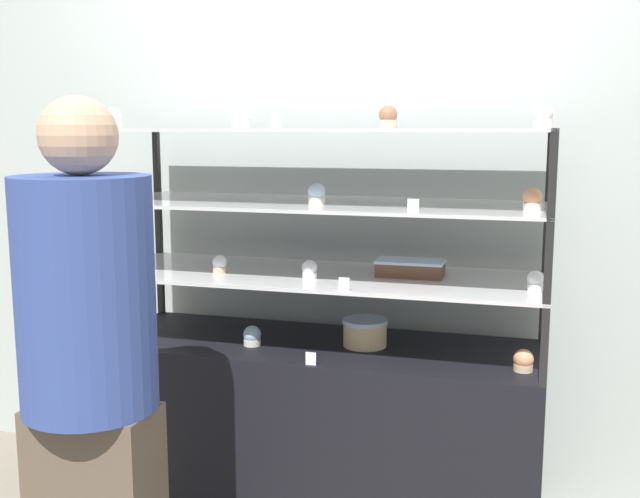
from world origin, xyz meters
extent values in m
cube|color=#A8B2AD|center=(0.00, 0.42, 1.30)|extent=(8.00, 0.05, 2.60)
cube|color=black|center=(0.00, 0.00, 0.35)|extent=(1.60, 0.55, 0.71)
cube|color=black|center=(-0.79, 0.27, 0.84)|extent=(0.02, 0.02, 0.26)
cube|color=black|center=(0.79, 0.27, 0.84)|extent=(0.02, 0.02, 0.26)
cube|color=black|center=(-0.79, -0.27, 0.84)|extent=(0.02, 0.02, 0.26)
cube|color=black|center=(0.79, -0.27, 0.84)|extent=(0.02, 0.02, 0.26)
cube|color=silver|center=(0.00, 0.00, 0.96)|extent=(1.60, 0.55, 0.01)
cube|color=black|center=(-0.79, 0.27, 1.10)|extent=(0.02, 0.02, 0.26)
cube|color=black|center=(0.79, 0.27, 1.10)|extent=(0.02, 0.02, 0.26)
cube|color=black|center=(-0.79, -0.27, 1.10)|extent=(0.02, 0.02, 0.26)
cube|color=black|center=(0.79, -0.27, 1.10)|extent=(0.02, 0.02, 0.26)
cube|color=silver|center=(0.00, 0.00, 1.22)|extent=(1.60, 0.55, 0.01)
cube|color=black|center=(-0.79, 0.27, 1.36)|extent=(0.02, 0.02, 0.26)
cube|color=black|center=(0.79, 0.27, 1.36)|extent=(0.02, 0.02, 0.26)
cube|color=black|center=(-0.79, -0.27, 1.36)|extent=(0.02, 0.02, 0.26)
cube|color=black|center=(0.79, -0.27, 1.36)|extent=(0.02, 0.02, 0.26)
cube|color=silver|center=(0.00, 0.00, 1.48)|extent=(1.60, 0.55, 0.01)
cylinder|color=#DBBC84|center=(0.17, 0.01, 0.75)|extent=(0.16, 0.16, 0.08)
cylinder|color=silver|center=(0.17, 0.01, 0.80)|extent=(0.16, 0.16, 0.02)
cube|color=brown|center=(0.32, 0.05, 0.99)|extent=(0.24, 0.13, 0.05)
cube|color=silver|center=(0.32, 0.05, 1.02)|extent=(0.24, 0.13, 0.01)
cylinder|color=beige|center=(-0.73, -0.05, 0.72)|extent=(0.06, 0.06, 0.02)
sphere|color=#8C5B42|center=(-0.73, -0.05, 0.75)|extent=(0.07, 0.07, 0.07)
cylinder|color=beige|center=(-0.23, -0.09, 0.72)|extent=(0.06, 0.06, 0.02)
sphere|color=silver|center=(-0.23, -0.09, 0.75)|extent=(0.07, 0.07, 0.07)
cylinder|color=#CCB28C|center=(0.73, -0.13, 0.72)|extent=(0.06, 0.06, 0.02)
sphere|color=#E5996B|center=(0.73, -0.13, 0.75)|extent=(0.07, 0.07, 0.07)
cube|color=white|center=(0.04, -0.26, 0.73)|extent=(0.04, 0.00, 0.04)
cylinder|color=white|center=(-0.74, -0.15, 0.98)|extent=(0.05, 0.05, 0.02)
sphere|color=#F4EAB2|center=(-0.74, -0.15, 1.01)|extent=(0.05, 0.05, 0.05)
cylinder|color=#CCB28C|center=(-0.36, -0.08, 0.98)|extent=(0.05, 0.05, 0.02)
sphere|color=white|center=(-0.36, -0.08, 1.01)|extent=(0.05, 0.05, 0.05)
cylinder|color=white|center=(-0.01, -0.09, 0.98)|extent=(0.05, 0.05, 0.02)
sphere|color=white|center=(-0.01, -0.09, 1.01)|extent=(0.05, 0.05, 0.05)
cylinder|color=white|center=(0.75, -0.08, 0.98)|extent=(0.05, 0.05, 0.02)
sphere|color=white|center=(0.75, -0.08, 1.01)|extent=(0.05, 0.05, 0.05)
cube|color=white|center=(0.16, -0.26, 0.99)|extent=(0.04, 0.00, 0.04)
cylinder|color=#CCB28C|center=(-0.73, -0.14, 1.24)|extent=(0.06, 0.06, 0.03)
sphere|color=silver|center=(-0.73, -0.14, 1.27)|extent=(0.06, 0.06, 0.06)
cylinder|color=beige|center=(0.01, -0.08, 1.24)|extent=(0.06, 0.06, 0.03)
sphere|color=silver|center=(0.01, -0.08, 1.27)|extent=(0.06, 0.06, 0.06)
cylinder|color=beige|center=(0.73, -0.08, 1.24)|extent=(0.06, 0.06, 0.03)
sphere|color=#E5996B|center=(0.73, -0.08, 1.27)|extent=(0.06, 0.06, 0.06)
cube|color=white|center=(0.38, -0.26, 1.25)|extent=(0.04, 0.00, 0.04)
cylinder|color=white|center=(-0.74, -0.14, 1.50)|extent=(0.06, 0.06, 0.03)
sphere|color=silver|center=(-0.74, -0.14, 1.53)|extent=(0.06, 0.06, 0.06)
cylinder|color=white|center=(-0.25, -0.13, 1.50)|extent=(0.06, 0.06, 0.03)
sphere|color=white|center=(-0.25, -0.13, 1.53)|extent=(0.06, 0.06, 0.06)
cylinder|color=#CCB28C|center=(0.26, -0.08, 1.50)|extent=(0.06, 0.06, 0.03)
sphere|color=#8C5B42|center=(0.26, -0.08, 1.53)|extent=(0.06, 0.06, 0.06)
cylinder|color=beige|center=(0.75, -0.10, 1.50)|extent=(0.06, 0.06, 0.03)
sphere|color=silver|center=(0.75, -0.10, 1.53)|extent=(0.06, 0.06, 0.06)
cube|color=white|center=(-0.07, -0.26, 1.51)|extent=(0.04, 0.00, 0.04)
cylinder|color=#33478C|center=(-0.41, -0.86, 1.05)|extent=(0.37, 0.37, 0.64)
sphere|color=tan|center=(-0.41, -0.86, 1.47)|extent=(0.21, 0.21, 0.21)
camera|label=1|loc=(0.74, -2.57, 1.48)|focal=42.00mm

